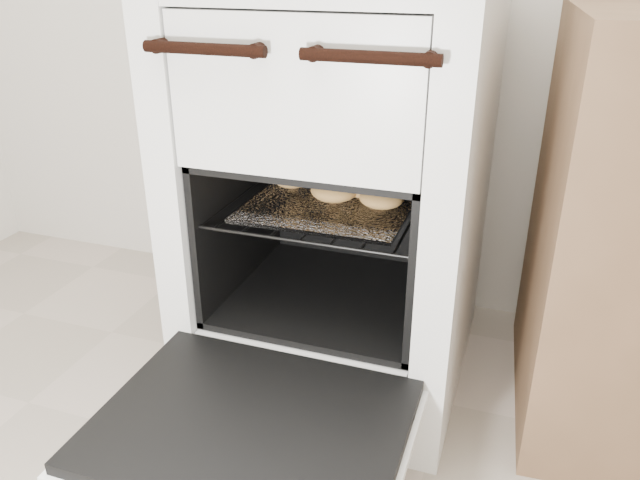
{
  "coord_description": "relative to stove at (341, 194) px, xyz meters",
  "views": [
    {
      "loc": [
        0.46,
        -0.27,
        1.04
      ],
      "look_at": [
        0.03,
        0.97,
        0.44
      ],
      "focal_mm": 35.0,
      "sensor_mm": 36.0,
      "label": 1
    }
  ],
  "objects": [
    {
      "name": "oven_rack",
      "position": [
        0.0,
        -0.07,
        -0.0
      ],
      "size": [
        0.48,
        0.47,
        0.01
      ],
      "color": "black",
      "rests_on": "stove"
    },
    {
      "name": "baked_rolls",
      "position": [
        0.05,
        -0.03,
        0.04
      ],
      "size": [
        0.39,
        0.22,
        0.05
      ],
      "color": "tan",
      "rests_on": "foil_sheet"
    },
    {
      "name": "oven_door",
      "position": [
        -0.0,
        -0.56,
        -0.28
      ],
      "size": [
        0.6,
        0.47,
        0.04
      ],
      "color": "black",
      "rests_on": "stove"
    },
    {
      "name": "foil_sheet",
      "position": [
        -0.0,
        -0.1,
        0.01
      ],
      "size": [
        0.38,
        0.33,
        0.01
      ],
      "primitive_type": "cube",
      "color": "white",
      "rests_on": "oven_rack"
    },
    {
      "name": "stove",
      "position": [
        0.0,
        0.0,
        0.0
      ],
      "size": [
        0.67,
        0.74,
        1.02
      ],
      "color": "silver",
      "rests_on": "ground"
    }
  ]
}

